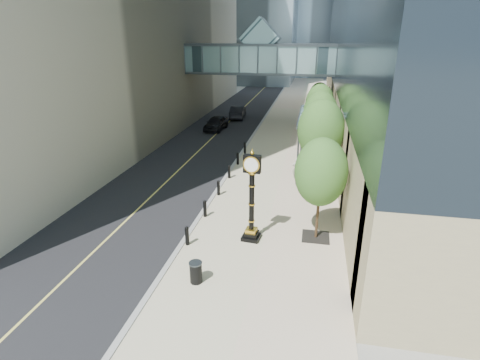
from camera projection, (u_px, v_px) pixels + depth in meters
name	position (u px, v px, depth m)	size (l,w,h in m)	color
ground	(236.00, 262.00, 17.35)	(320.00, 320.00, 0.00)	gray
road	(244.00, 107.00, 55.23)	(8.00, 180.00, 0.02)	black
sidewalk	(299.00, 109.00, 53.80)	(8.00, 180.00, 0.06)	#B3AA8A
curb	(271.00, 108.00, 54.51)	(0.25, 180.00, 0.07)	gray
skywalk	(261.00, 57.00, 40.76)	(17.00, 4.20, 5.80)	slate
entrance_canopy	(319.00, 116.00, 28.04)	(3.00, 8.00, 4.38)	#383F44
bollard_row	(224.00, 180.00, 25.89)	(0.20, 16.20, 0.90)	black
street_trees	(320.00, 118.00, 29.23)	(2.98, 28.50, 6.13)	black
street_clock	(252.00, 203.00, 18.54)	(0.97, 0.97, 4.71)	black
trash_bin	(196.00, 273.00, 15.73)	(0.52, 0.52, 0.90)	black
pedestrian	(296.00, 169.00, 27.23)	(0.55, 0.36, 1.50)	beige
car_near	(216.00, 123.00, 41.54)	(1.81, 4.50, 1.53)	black
car_far	(238.00, 112.00, 47.64)	(1.66, 4.75, 1.56)	#222227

